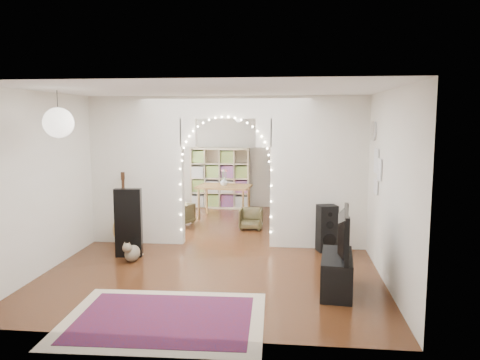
# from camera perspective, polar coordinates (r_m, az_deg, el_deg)

# --- Properties ---
(floor) EXTENTS (7.50, 7.50, 0.00)m
(floor) POSITION_cam_1_polar(r_m,az_deg,el_deg) (8.71, -1.66, -7.81)
(floor) COLOR black
(floor) RESTS_ON ground
(ceiling) EXTENTS (5.00, 7.50, 0.02)m
(ceiling) POSITION_cam_1_polar(r_m,az_deg,el_deg) (8.41, -1.73, 10.23)
(ceiling) COLOR white
(ceiling) RESTS_ON wall_back
(wall_back) EXTENTS (5.00, 0.02, 2.70)m
(wall_back) POSITION_cam_1_polar(r_m,az_deg,el_deg) (12.16, 0.75, 3.05)
(wall_back) COLOR silver
(wall_back) RESTS_ON floor
(wall_front) EXTENTS (5.00, 0.02, 2.70)m
(wall_front) POSITION_cam_1_polar(r_m,az_deg,el_deg) (4.81, -7.88, -4.04)
(wall_front) COLOR silver
(wall_front) RESTS_ON floor
(wall_left) EXTENTS (0.02, 7.50, 2.70)m
(wall_left) POSITION_cam_1_polar(r_m,az_deg,el_deg) (9.14, -17.42, 1.19)
(wall_left) COLOR silver
(wall_left) RESTS_ON floor
(wall_right) EXTENTS (0.02, 7.50, 2.70)m
(wall_right) POSITION_cam_1_polar(r_m,az_deg,el_deg) (8.48, 15.29, 0.80)
(wall_right) COLOR silver
(wall_right) RESTS_ON floor
(divider_wall) EXTENTS (5.00, 0.20, 2.70)m
(divider_wall) POSITION_cam_1_polar(r_m,az_deg,el_deg) (8.44, -1.69, 1.55)
(divider_wall) COLOR silver
(divider_wall) RESTS_ON floor
(fairy_lights) EXTENTS (1.64, 0.04, 1.60)m
(fairy_lights) POSITION_cam_1_polar(r_m,az_deg,el_deg) (8.30, -1.82, 2.31)
(fairy_lights) COLOR #FFEABF
(fairy_lights) RESTS_ON divider_wall
(window) EXTENTS (0.04, 1.20, 1.40)m
(window) POSITION_cam_1_polar(r_m,az_deg,el_deg) (10.78, -13.48, 3.06)
(window) COLOR white
(window) RESTS_ON wall_left
(wall_clock) EXTENTS (0.03, 0.31, 0.31)m
(wall_clock) POSITION_cam_1_polar(r_m,az_deg,el_deg) (7.83, 16.02, 5.74)
(wall_clock) COLOR white
(wall_clock) RESTS_ON wall_right
(picture_frames) EXTENTS (0.02, 0.50, 0.70)m
(picture_frames) POSITION_cam_1_polar(r_m,az_deg,el_deg) (7.48, 16.37, 1.04)
(picture_frames) COLOR white
(picture_frames) RESTS_ON wall_right
(paper_lantern) EXTENTS (0.40, 0.40, 0.40)m
(paper_lantern) POSITION_cam_1_polar(r_m,az_deg,el_deg) (6.66, -21.26, 6.53)
(paper_lantern) COLOR white
(paper_lantern) RESTS_ON ceiling
(ceiling_fan) EXTENTS (1.10, 1.10, 0.30)m
(ceiling_fan) POSITION_cam_1_polar(r_m,az_deg,el_deg) (10.38, -0.18, 8.07)
(ceiling_fan) COLOR gold
(ceiling_fan) RESTS_ON ceiling
(area_rug) EXTENTS (2.36, 1.81, 0.02)m
(area_rug) POSITION_cam_1_polar(r_m,az_deg,el_deg) (5.70, -9.27, -16.38)
(area_rug) COLOR maroon
(area_rug) RESTS_ON floor
(guitar_case) EXTENTS (0.46, 0.20, 1.15)m
(guitar_case) POSITION_cam_1_polar(r_m,az_deg,el_deg) (8.04, -13.44, -5.09)
(guitar_case) COLOR black
(guitar_case) RESTS_ON floor
(acoustic_guitar) EXTENTS (0.48, 0.33, 1.14)m
(acoustic_guitar) POSITION_cam_1_polar(r_m,az_deg,el_deg) (8.80, -13.94, -4.55)
(acoustic_guitar) COLOR tan
(acoustic_guitar) RESTS_ON floor
(tabby_cat) EXTENTS (0.31, 0.56, 0.36)m
(tabby_cat) POSITION_cam_1_polar(r_m,az_deg,el_deg) (7.85, -13.05, -8.61)
(tabby_cat) COLOR brown
(tabby_cat) RESTS_ON floor
(floor_speaker) EXTENTS (0.38, 0.36, 0.81)m
(floor_speaker) POSITION_cam_1_polar(r_m,az_deg,el_deg) (8.31, 10.54, -5.81)
(floor_speaker) COLOR black
(floor_speaker) RESTS_ON floor
(media_console) EXTENTS (0.50, 1.03, 0.50)m
(media_console) POSITION_cam_1_polar(r_m,az_deg,el_deg) (6.50, 11.71, -11.08)
(media_console) COLOR black
(media_console) RESTS_ON floor
(tv) EXTENTS (0.25, 1.08, 0.62)m
(tv) POSITION_cam_1_polar(r_m,az_deg,el_deg) (6.35, 11.84, -6.28)
(tv) COLOR black
(tv) RESTS_ON media_console
(bookcase) EXTENTS (1.55, 0.60, 1.55)m
(bookcase) POSITION_cam_1_polar(r_m,az_deg,el_deg) (12.05, -2.43, 0.25)
(bookcase) COLOR beige
(bookcase) RESTS_ON floor
(dining_table) EXTENTS (1.28, 0.93, 0.76)m
(dining_table) POSITION_cam_1_polar(r_m,az_deg,el_deg) (10.85, -1.95, -1.06)
(dining_table) COLOR brown
(dining_table) RESTS_ON floor
(flower_vase) EXTENTS (0.20, 0.20, 0.19)m
(flower_vase) POSITION_cam_1_polar(r_m,az_deg,el_deg) (10.83, -1.95, -0.17)
(flower_vase) COLOR white
(flower_vase) RESTS_ON dining_table
(dining_chair_left) EXTENTS (0.66, 0.67, 0.47)m
(dining_chair_left) POSITION_cam_1_polar(r_m,az_deg,el_deg) (10.27, -7.39, -4.14)
(dining_chair_left) COLOR #494024
(dining_chair_left) RESTS_ON floor
(dining_chair_right) EXTENTS (0.47, 0.49, 0.44)m
(dining_chair_right) POSITION_cam_1_polar(r_m,az_deg,el_deg) (9.81, 1.34, -4.74)
(dining_chair_right) COLOR #494024
(dining_chair_right) RESTS_ON floor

